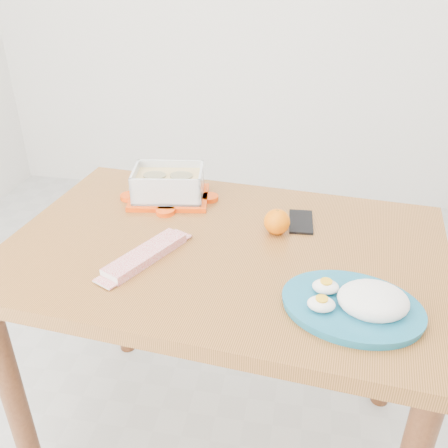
% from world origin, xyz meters
% --- Properties ---
extents(ground, '(3.50, 3.50, 0.00)m').
position_xyz_m(ground, '(0.00, 0.00, 0.00)').
color(ground, '#B7B7B2').
rests_on(ground, ground).
extents(dining_table, '(1.16, 0.83, 0.75)m').
position_xyz_m(dining_table, '(-0.05, -0.08, 0.64)').
color(dining_table, '#A1602D').
rests_on(dining_table, ground).
extents(food_container, '(0.25, 0.20, 0.10)m').
position_xyz_m(food_container, '(-0.26, 0.14, 0.80)').
color(food_container, '#ED4207').
rests_on(food_container, dining_table).
extents(orange_fruit, '(0.07, 0.07, 0.07)m').
position_xyz_m(orange_fruit, '(0.07, -0.00, 0.78)').
color(orange_fruit, orange).
rests_on(orange_fruit, dining_table).
extents(rice_plate, '(0.35, 0.35, 0.08)m').
position_xyz_m(rice_plate, '(0.27, -0.29, 0.78)').
color(rice_plate, '#176281').
rests_on(rice_plate, dining_table).
extents(candy_bar, '(0.16, 0.24, 0.02)m').
position_xyz_m(candy_bar, '(-0.23, -0.18, 0.76)').
color(candy_bar, '#B90913').
rests_on(candy_bar, dining_table).
extents(smartphone, '(0.07, 0.13, 0.01)m').
position_xyz_m(smartphone, '(0.13, 0.06, 0.75)').
color(smartphone, black).
rests_on(smartphone, dining_table).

